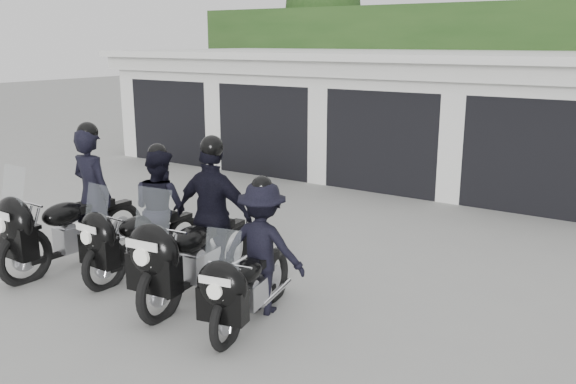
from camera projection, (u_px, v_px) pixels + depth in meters
The scene contains 7 objects.
ground at pixel (217, 268), 8.89m from camera, with size 80.00×80.00×0.00m, color gray.
garage_block at pixel (426, 115), 15.06m from camera, with size 16.40×6.80×2.96m.
background_vegetation at pixel (500, 56), 18.46m from camera, with size 20.00×3.90×5.80m.
police_bike_a at pixel (74, 209), 8.83m from camera, with size 0.79×2.47×2.15m.
police_bike_b at pixel (151, 217), 8.65m from camera, with size 0.87×2.16×1.88m.
police_bike_c at pixel (205, 226), 7.87m from camera, with size 1.21×2.43×2.12m.
police_bike_d at pixel (257, 257), 7.17m from camera, with size 1.14×1.99×1.75m.
Camera 1 is at (5.50, -6.38, 3.23)m, focal length 38.00 mm.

